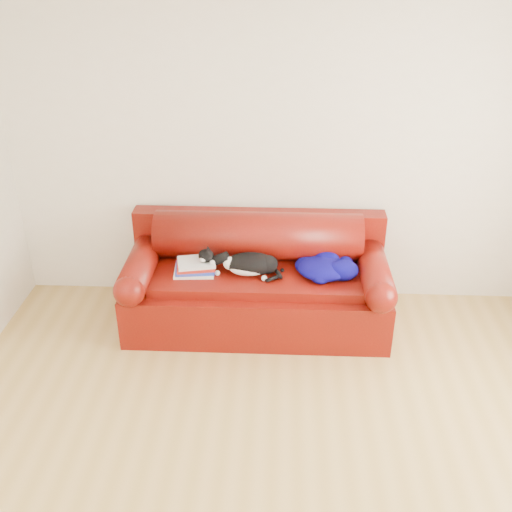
{
  "coord_description": "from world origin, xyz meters",
  "views": [
    {
      "loc": [
        0.02,
        -2.69,
        2.86
      ],
      "look_at": [
        -0.16,
        1.35,
        0.7
      ],
      "focal_mm": 42.0,
      "sensor_mm": 36.0,
      "label": 1
    }
  ],
  "objects_px": {
    "blanket": "(325,267)",
    "book_stack": "(195,267)",
    "sofa_base": "(257,298)",
    "cat": "(250,264)"
  },
  "relations": [
    {
      "from": "blanket",
      "to": "book_stack",
      "type": "bearing_deg",
      "value": -179.43
    },
    {
      "from": "sofa_base",
      "to": "book_stack",
      "type": "relative_size",
      "value": 6.34
    },
    {
      "from": "sofa_base",
      "to": "cat",
      "type": "relative_size",
      "value": 3.58
    },
    {
      "from": "cat",
      "to": "blanket",
      "type": "distance_m",
      "value": 0.59
    },
    {
      "from": "sofa_base",
      "to": "cat",
      "type": "xyz_separation_m",
      "value": [
        -0.05,
        -0.06,
        0.34
      ]
    },
    {
      "from": "book_stack",
      "to": "cat",
      "type": "distance_m",
      "value": 0.44
    },
    {
      "from": "book_stack",
      "to": "sofa_base",
      "type": "bearing_deg",
      "value": 6.59
    },
    {
      "from": "cat",
      "to": "book_stack",
      "type": "bearing_deg",
      "value": -174.65
    },
    {
      "from": "book_stack",
      "to": "blanket",
      "type": "relative_size",
      "value": 0.65
    },
    {
      "from": "book_stack",
      "to": "blanket",
      "type": "height_order",
      "value": "blanket"
    }
  ]
}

